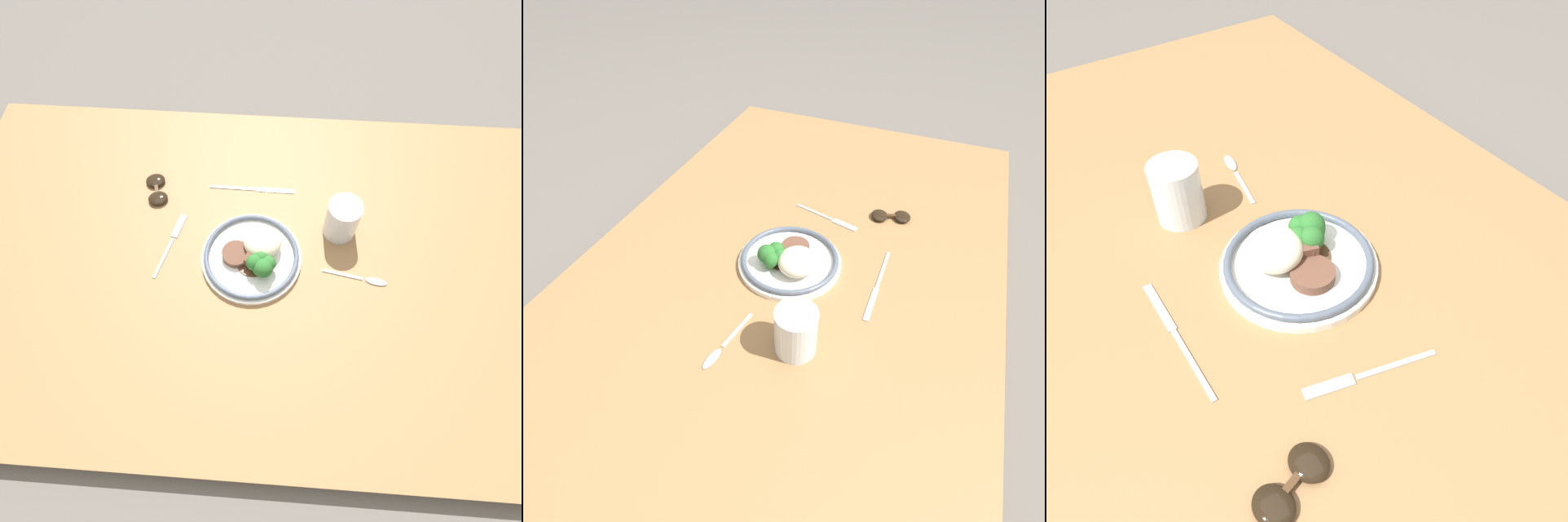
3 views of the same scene
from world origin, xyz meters
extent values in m
plane|color=#5B5651|center=(0.00, 0.00, 0.00)|extent=(8.00, 8.00, 0.00)
cube|color=olive|center=(0.00, 0.00, 0.02)|extent=(1.56, 0.91, 0.04)
cylinder|color=white|center=(-0.04, 0.00, 0.05)|extent=(0.23, 0.23, 0.01)
torus|color=#4C5666|center=(-0.04, 0.00, 0.06)|extent=(0.22, 0.22, 0.01)
ellipsoid|color=beige|center=(-0.02, 0.03, 0.08)|extent=(0.09, 0.08, 0.05)
cylinder|color=brown|center=(-0.08, 0.00, 0.06)|extent=(0.06, 0.06, 0.02)
cylinder|color=#51331E|center=(-0.04, -0.02, 0.05)|extent=(0.07, 0.07, 0.00)
cube|color=brown|center=(-0.04, -0.02, 0.06)|extent=(0.04, 0.04, 0.03)
cube|color=brown|center=(-0.03, -0.02, 0.07)|extent=(0.03, 0.03, 0.03)
cube|color=brown|center=(-0.04, -0.02, 0.07)|extent=(0.04, 0.04, 0.03)
cube|color=brown|center=(-0.03, 0.00, 0.06)|extent=(0.03, 0.03, 0.02)
cylinder|color=#568442|center=(-0.01, -0.04, 0.06)|extent=(0.01, 0.01, 0.01)
sphere|color=#286628|center=(-0.01, -0.04, 0.08)|extent=(0.04, 0.04, 0.04)
cylinder|color=#568442|center=(0.00, -0.03, 0.06)|extent=(0.01, 0.01, 0.01)
sphere|color=#286628|center=(0.00, -0.03, 0.08)|extent=(0.04, 0.04, 0.04)
cylinder|color=#568442|center=(-0.02, -0.04, 0.06)|extent=(0.01, 0.01, 0.01)
sphere|color=#286628|center=(-0.02, -0.04, 0.08)|extent=(0.03, 0.03, 0.03)
cylinder|color=#568442|center=(-0.03, -0.03, 0.06)|extent=(0.01, 0.01, 0.01)
sphere|color=#286628|center=(-0.03, -0.03, 0.08)|extent=(0.04, 0.04, 0.04)
cylinder|color=#568442|center=(-0.02, -0.02, 0.06)|extent=(0.01, 0.01, 0.01)
sphere|color=#286628|center=(-0.02, -0.02, 0.08)|extent=(0.03, 0.03, 0.03)
cylinder|color=yellow|center=(0.16, 0.09, 0.07)|extent=(0.07, 0.07, 0.06)
cylinder|color=silver|center=(0.16, 0.09, 0.09)|extent=(0.08, 0.08, 0.10)
cube|color=#ADADB2|center=(-0.24, -0.01, 0.04)|extent=(0.03, 0.11, 0.00)
cube|color=#ADADB2|center=(-0.22, 0.08, 0.04)|extent=(0.03, 0.07, 0.00)
cube|color=#ADADB2|center=(-0.10, 0.20, 0.04)|extent=(0.13, 0.01, 0.00)
cube|color=#ADADB2|center=(0.01, 0.20, 0.04)|extent=(0.09, 0.01, 0.00)
cube|color=#ADADB2|center=(0.17, -0.03, 0.04)|extent=(0.09, 0.02, 0.00)
ellipsoid|color=#ADADB2|center=(0.25, -0.04, 0.04)|extent=(0.05, 0.03, 0.01)
ellipsoid|color=black|center=(-0.29, 0.15, 0.05)|extent=(0.06, 0.05, 0.01)
ellipsoid|color=black|center=(-0.30, 0.20, 0.05)|extent=(0.06, 0.05, 0.01)
cube|color=#472D19|center=(-0.29, 0.18, 0.05)|extent=(0.01, 0.02, 0.00)
camera|label=1|loc=(0.01, -0.43, 0.88)|focal=28.00mm
camera|label=2|loc=(0.57, 0.24, 0.68)|focal=28.00mm
camera|label=3|loc=(-0.46, 0.27, 0.59)|focal=35.00mm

